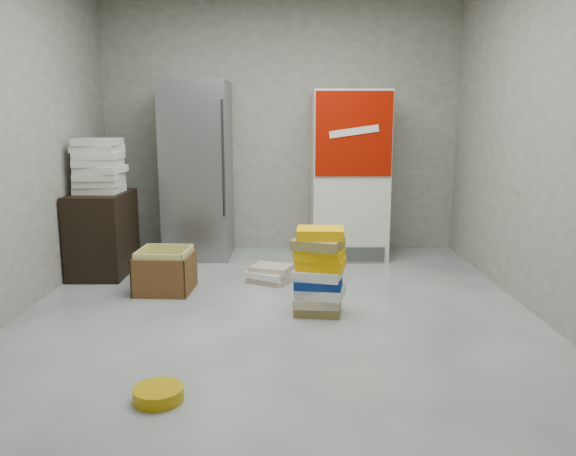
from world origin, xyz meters
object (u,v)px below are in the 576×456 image
Objects in this scene: wood_shelf at (103,233)px; cardboard_box at (165,274)px; phonebook_stack_main at (319,272)px; coke_cooler at (349,175)px; steel_fridge at (198,171)px.

wood_shelf is 0.97m from cardboard_box.
coke_cooler is at bearing 89.77° from phonebook_stack_main.
steel_fridge is 3.81× the size of cardboard_box.
coke_cooler is at bearing 16.28° from wood_shelf.
phonebook_stack_main reaches higher than cardboard_box.
steel_fridge reaches higher than coke_cooler.
steel_fridge is at bearing 134.70° from phonebook_stack_main.
wood_shelf is at bearing -163.72° from coke_cooler.
steel_fridge is at bearing 41.31° from wood_shelf.
coke_cooler is at bearing 40.47° from cardboard_box.
phonebook_stack_main is at bearing -102.65° from coke_cooler.
steel_fridge is 1.65m from coke_cooler.
coke_cooler reaches higher than cardboard_box.
phonebook_stack_main is at bearing -30.33° from wood_shelf.
steel_fridge is 2.36m from phonebook_stack_main.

